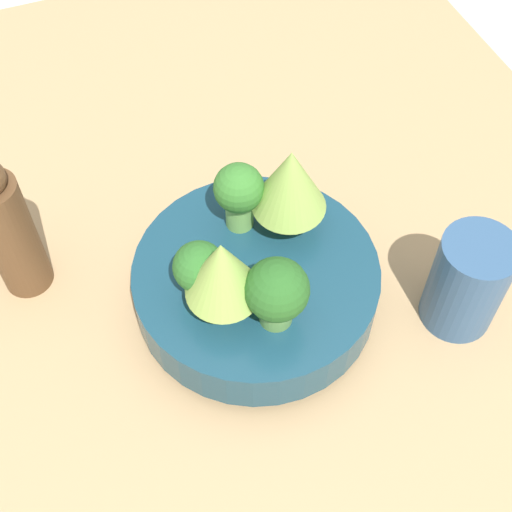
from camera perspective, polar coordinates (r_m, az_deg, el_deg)
name	(u,v)px	position (r m, az deg, el deg)	size (l,w,h in m)	color
ground_plane	(285,319)	(0.71, 2.35, -5.04)	(6.00, 6.00, 0.00)	silver
table	(286,310)	(0.70, 2.40, -4.34)	(1.13, 0.78, 0.03)	tan
bowl	(256,284)	(0.65, 0.00, -2.29)	(0.22, 0.22, 0.06)	navy
romanesco_piece_far	(290,182)	(0.62, 2.75, 5.95)	(0.07, 0.07, 0.10)	#6BA34C
broccoli_floret_front	(199,270)	(0.59, -4.57, -1.10)	(0.04, 0.04, 0.06)	#609347
broccoli_floret_right	(277,292)	(0.57, 1.67, -2.90)	(0.05, 0.05, 0.07)	#609347
broccoli_floret_left	(239,193)	(0.63, -1.38, 5.09)	(0.05, 0.05, 0.07)	#7AB256
romanesco_piece_near	(222,272)	(0.56, -2.71, -1.27)	(0.06, 0.06, 0.09)	#7AB256
cup	(467,282)	(0.66, 16.54, -2.03)	(0.07, 0.07, 0.10)	#33567F
pepper_mill	(8,230)	(0.68, -19.23, 1.99)	(0.05, 0.05, 0.16)	brown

